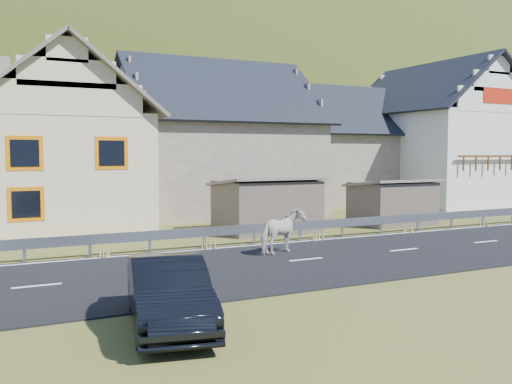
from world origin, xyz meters
TOP-DOWN VIEW (x-y plane):
  - ground at (0.00, 0.00)m, footprint 160.00×160.00m
  - road at (0.00, 0.00)m, footprint 60.00×7.00m
  - lane_markings at (0.00, 0.00)m, footprint 60.00×6.60m
  - guardrail at (-0.00, 3.68)m, footprint 28.10×0.09m
  - shed_left at (-2.00, 6.50)m, footprint 4.30×3.30m
  - shed_right at (4.50, 6.00)m, footprint 3.80×2.90m
  - house_cream at (-10.00, 12.00)m, footprint 7.80×9.80m
  - house_stone_a at (-1.00, 15.00)m, footprint 10.80×9.80m
  - house_stone_b at (9.00, 17.00)m, footprint 9.80×8.80m
  - house_white at (15.00, 14.00)m, footprint 8.80×10.80m
  - mountain at (5.00, 180.00)m, footprint 440.00×280.00m
  - horse at (-4.11, 1.32)m, footprint 1.45×1.95m
  - car at (-10.01, -4.63)m, footprint 2.21×4.31m

SIDE VIEW (x-z plane):
  - mountain at x=5.00m, z-range -150.00..110.00m
  - ground at x=0.00m, z-range 0.00..0.00m
  - road at x=0.00m, z-range 0.00..0.04m
  - lane_markings at x=0.00m, z-range 0.04..0.05m
  - guardrail at x=0.00m, z-range 0.19..0.94m
  - car at x=-10.01m, z-range 0.00..1.35m
  - horse at x=-4.11m, z-range 0.04..1.54m
  - shed_right at x=4.50m, z-range -0.10..2.10m
  - shed_left at x=-2.00m, z-range -0.10..2.30m
  - house_stone_b at x=9.00m, z-range 0.19..8.29m
  - house_cream at x=-10.00m, z-range 0.21..8.51m
  - house_stone_a at x=-1.00m, z-range 0.18..9.08m
  - house_white at x=15.00m, z-range 0.21..9.91m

